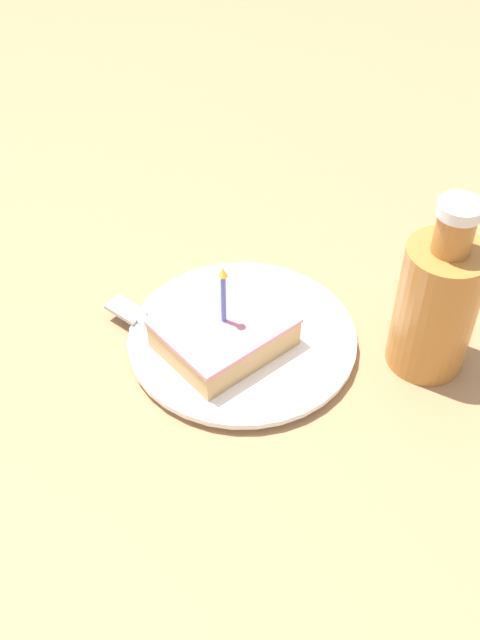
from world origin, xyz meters
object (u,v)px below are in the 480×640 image
(plate, at_px, (240,337))
(bottle, at_px, (437,303))
(fork, at_px, (160,331))
(cake_slice, at_px, (221,331))

(plate, distance_m, bottle, 0.21)
(plate, xyz_separation_m, fork, (0.05, 0.07, 0.01))
(fork, xyz_separation_m, bottle, (-0.20, -0.20, 0.06))
(cake_slice, xyz_separation_m, fork, (0.05, 0.04, -0.02))
(plate, height_order, cake_slice, cake_slice)
(cake_slice, relative_size, fork, 0.72)
(plate, distance_m, cake_slice, 0.04)
(plate, bearing_deg, cake_slice, 89.64)
(fork, distance_m, bottle, 0.29)
(bottle, bearing_deg, fork, 45.15)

